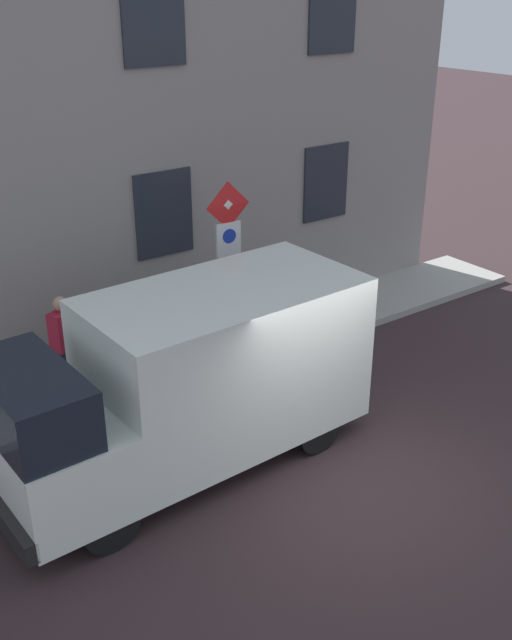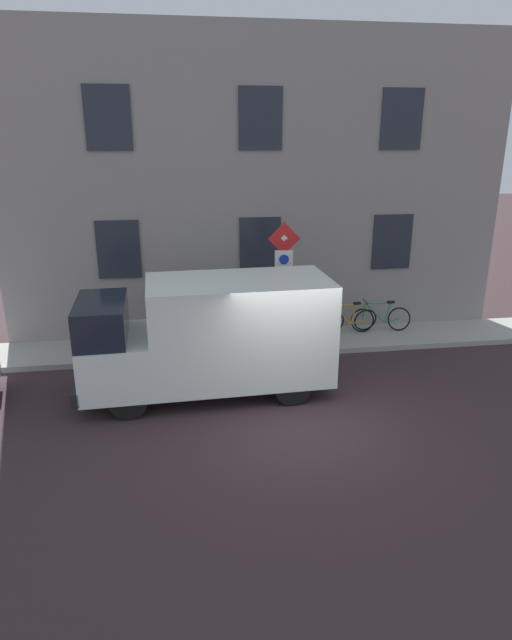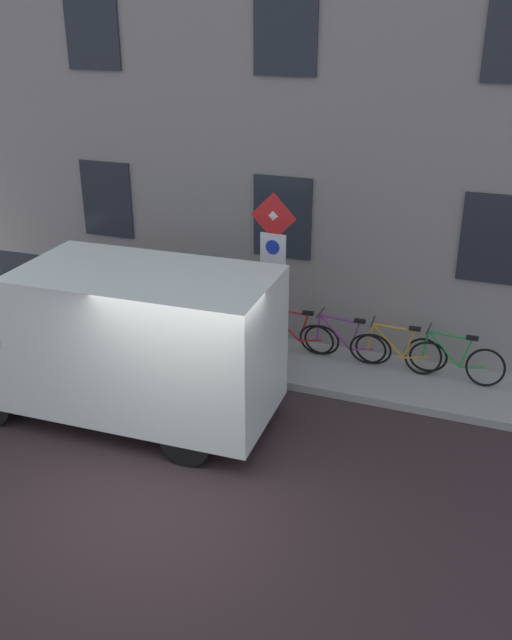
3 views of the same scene
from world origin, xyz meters
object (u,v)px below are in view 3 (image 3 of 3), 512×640
at_px(bicycle_purple, 344,342).
at_px(sign_post_stacked, 273,261).
at_px(bicycle_green, 454,360).
at_px(pedestrian, 150,292).
at_px(bicycle_red, 294,334).
at_px(litter_bin, 205,336).
at_px(bicycle_orange, 398,351).
at_px(delivery_van, 114,339).

bearing_deg(bicycle_purple, sign_post_stacked, 42.41).
bearing_deg(bicycle_green, pedestrian, 5.73).
relative_size(bicycle_red, pedestrian, 1.00).
xyz_separation_m(bicycle_purple, pedestrian, (-0.33, 3.73, 0.56)).
bearing_deg(bicycle_green, litter_bin, 12.88).
height_order(bicycle_orange, pedestrian, pedestrian).
distance_m(bicycle_orange, bicycle_red, 1.92).
xyz_separation_m(delivery_van, bicycle_purple, (2.84, -2.96, -0.82)).
xyz_separation_m(sign_post_stacked, bicycle_orange, (0.93, -2.00, -1.73)).
bearing_deg(bicycle_red, sign_post_stacked, 82.48).
bearing_deg(litter_bin, bicycle_red, -60.92).
relative_size(sign_post_stacked, delivery_van, 0.58).
xyz_separation_m(delivery_van, bicycle_red, (2.84, -2.00, -0.82)).
height_order(bicycle_orange, bicycle_red, same).
xyz_separation_m(sign_post_stacked, bicycle_green, (0.93, -2.96, -1.73)).
distance_m(bicycle_green, bicycle_red, 2.88).
bearing_deg(bicycle_green, delivery_van, 32.63).
bearing_deg(litter_bin, pedestrian, 70.73).
bearing_deg(bicycle_orange, litter_bin, 9.34).
xyz_separation_m(sign_post_stacked, bicycle_red, (0.93, -0.08, -1.73)).
relative_size(sign_post_stacked, pedestrian, 1.81).
distance_m(sign_post_stacked, bicycle_red, 1.96).
bearing_deg(bicycle_red, litter_bin, 26.61).
bearing_deg(litter_bin, sign_post_stacked, -95.79).
distance_m(bicycle_green, bicycle_purple, 1.92).
height_order(bicycle_red, pedestrian, pedestrian).
distance_m(bicycle_green, litter_bin, 4.39).
distance_m(bicycle_orange, litter_bin, 3.45).
bearing_deg(bicycle_green, bicycle_red, 2.41).
relative_size(bicycle_green, litter_bin, 1.91).
bearing_deg(pedestrian, bicycle_purple, -106.91).
distance_m(sign_post_stacked, litter_bin, 2.13).
xyz_separation_m(bicycle_green, bicycle_red, (-0.00, 2.88, 0.00)).
distance_m(delivery_van, pedestrian, 2.64).
relative_size(bicycle_red, litter_bin, 1.91).
height_order(bicycle_green, pedestrian, pedestrian).
bearing_deg(bicycle_red, bicycle_purple, 177.56).
distance_m(bicycle_green, pedestrian, 5.69).
bearing_deg(bicycle_purple, bicycle_orange, -179.50).
bearing_deg(bicycle_purple, litter_bin, 18.97).
bearing_deg(litter_bin, bicycle_purple, -71.57).
relative_size(bicycle_purple, pedestrian, 1.00).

